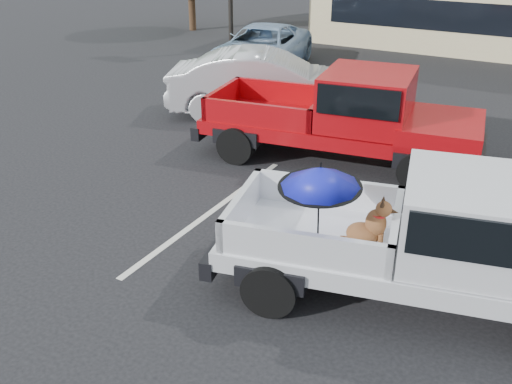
# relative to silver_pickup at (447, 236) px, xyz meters

# --- Properties ---
(ground) EXTENTS (90.00, 90.00, 0.00)m
(ground) POSITION_rel_silver_pickup_xyz_m (-1.23, -1.29, -1.05)
(ground) COLOR black
(ground) RESTS_ON ground
(stripe_left) EXTENTS (0.12, 5.00, 0.01)m
(stripe_left) POSITION_rel_silver_pickup_xyz_m (-4.23, 0.71, -1.05)
(stripe_left) COLOR silver
(stripe_left) RESTS_ON ground
(silver_pickup) EXTENTS (5.98, 3.17, 2.06)m
(silver_pickup) POSITION_rel_silver_pickup_xyz_m (0.00, 0.00, 0.00)
(silver_pickup) COLOR black
(silver_pickup) RESTS_ON ground
(red_pickup) EXTENTS (6.32, 2.95, 2.00)m
(red_pickup) POSITION_rel_silver_pickup_xyz_m (-2.81, 4.21, 0.04)
(red_pickup) COLOR black
(red_pickup) RESTS_ON ground
(silver_sedan) EXTENTS (5.49, 3.75, 1.71)m
(silver_sedan) POSITION_rel_silver_pickup_xyz_m (-6.03, 6.14, -0.19)
(silver_sedan) COLOR #B4B6BC
(silver_sedan) RESTS_ON ground
(blue_suv) EXTENTS (3.39, 5.71, 1.49)m
(blue_suv) POSITION_rel_silver_pickup_xyz_m (-8.64, 10.55, -0.31)
(blue_suv) COLOR #84A4C5
(blue_suv) RESTS_ON ground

